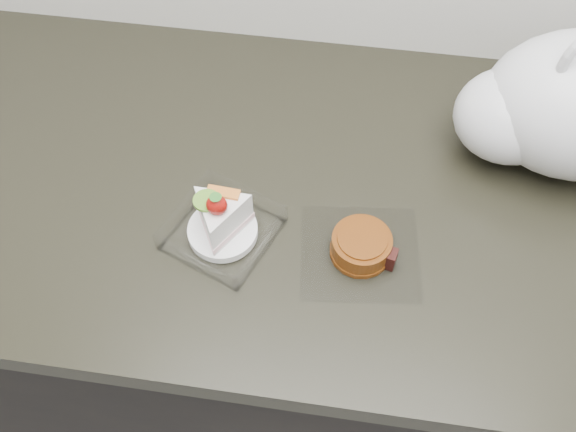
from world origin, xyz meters
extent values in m
cube|color=black|center=(0.00, 1.69, 0.43)|extent=(2.00, 0.60, 0.86)
cube|color=black|center=(0.00, 1.69, 0.88)|extent=(2.04, 0.64, 0.04)
cube|color=white|center=(-0.21, 1.59, 0.90)|extent=(0.17, 0.17, 0.00)
cylinder|color=white|center=(-0.21, 1.59, 0.91)|extent=(0.10, 0.10, 0.01)
ellipsoid|color=#B1190B|center=(-0.21, 1.58, 0.99)|extent=(0.03, 0.02, 0.03)
cone|color=#2D7223|center=(-0.21, 1.58, 1.00)|extent=(0.02, 0.02, 0.01)
cylinder|color=#6DA830|center=(-0.22, 1.59, 0.98)|extent=(0.03, 0.03, 0.00)
cube|color=orange|center=(-0.21, 1.60, 0.98)|extent=(0.04, 0.02, 0.00)
cube|color=white|center=(-0.02, 1.58, 0.90)|extent=(0.18, 0.17, 0.00)
cylinder|color=brown|center=(-0.02, 1.58, 0.92)|extent=(0.10, 0.10, 0.03)
cylinder|color=brown|center=(-0.02, 1.58, 0.91)|extent=(0.10, 0.10, 0.01)
cylinder|color=brown|center=(-0.02, 1.58, 0.94)|extent=(0.08, 0.08, 0.00)
cube|color=black|center=(0.02, 1.57, 0.92)|extent=(0.03, 0.02, 0.03)
ellipsoid|color=silver|center=(0.17, 1.79, 0.98)|extent=(0.20, 0.19, 0.13)
camera|label=1|loc=(-0.05, 1.13, 1.65)|focal=40.00mm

